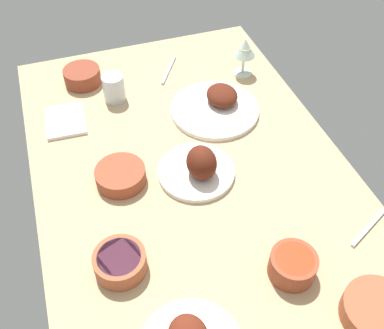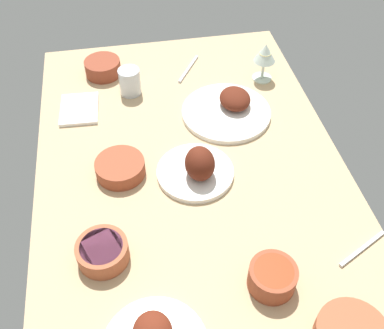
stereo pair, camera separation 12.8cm
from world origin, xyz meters
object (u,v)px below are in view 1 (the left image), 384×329
plate_near_viewer (199,167)px  plate_center_main (217,105)px  folded_napkin (66,121)px  fork_loose (369,227)px  bowl_sauce (293,265)px  spoon_loose (169,70)px  water_tumbler (114,88)px  bowl_soup (121,175)px  wine_glass (245,50)px  bowl_potatoes (377,311)px  bowl_onions (120,262)px  bowl_cream (82,76)px

plate_near_viewer → plate_center_main: plate_near_viewer is taller
plate_center_main → plate_near_viewer: bearing=149.1°
plate_near_viewer → folded_napkin: size_ratio=1.42×
plate_near_viewer → fork_loose: plate_near_viewer is taller
bowl_sauce → spoon_loose: bearing=2.7°
water_tumbler → folded_napkin: (-6.64, 17.74, -4.02)cm
spoon_loose → bowl_soup: bearing=1.0°
bowl_sauce → wine_glass: wine_glass is taller
bowl_potatoes → wine_glass: bearing=-5.1°
bowl_onions → bowl_sauce: bowl_sauce is taller
fork_loose → folded_napkin: bearing=-70.1°
folded_napkin → fork_loose: 96.53cm
wine_glass → folded_napkin: 65.76cm
bowl_onions → fork_loose: bowl_onions is taller
bowl_potatoes → fork_loose: bowl_potatoes is taller
bowl_cream → spoon_loose: (-2.86, -30.83, -2.63)cm
bowl_soup → plate_near_viewer: bearing=-103.4°
wine_glass → folded_napkin: size_ratio=0.90×
plate_near_viewer → bowl_onions: 35.60cm
bowl_cream → bowl_sauce: bearing=-159.1°
wine_glass → water_tumbler: (0.35, 47.05, -5.30)cm
plate_near_viewer → water_tumbler: size_ratio=2.40×
plate_center_main → folded_napkin: 49.68cm
bowl_onions → spoon_loose: 81.93cm
plate_center_main → folded_napkin: size_ratio=1.87×
bowl_cream → water_tumbler: size_ratio=1.38×
plate_near_viewer → spoon_loose: size_ratio=1.28×
folded_napkin → plate_center_main: bearing=-101.4°
bowl_soup → folded_napkin: (30.59, 11.61, -1.89)cm
bowl_cream → bowl_onions: bowl_cream is taller
plate_center_main → bowl_potatoes: (-78.39, -7.74, 0.79)cm
plate_near_viewer → plate_center_main: 30.20cm
plate_near_viewer → bowl_soup: (5.13, 21.59, -1.00)cm
bowl_cream → folded_napkin: bowl_cream is taller
bowl_sauce → folded_napkin: 84.54cm
plate_center_main → bowl_sauce: bearing=175.6°
spoon_loose → folded_napkin: bearing=-35.7°
folded_napkin → fork_loose: size_ratio=0.95×
bowl_onions → folded_napkin: (58.05, 5.48, -2.31)cm
plate_center_main → wine_glass: (16.11, -16.12, 8.05)cm
plate_center_main → spoon_loose: 27.68cm
fork_loose → bowl_cream: bearing=-81.0°
plate_near_viewer → plate_center_main: bearing=-30.9°
water_tumbler → spoon_loose: bearing=-66.2°
bowl_soup → plate_center_main: bearing=-60.7°
bowl_cream → folded_napkin: bearing=155.1°
bowl_onions → fork_loose: size_ratio=0.78×
water_tumbler → wine_glass: bearing=-90.4°
bowl_potatoes → bowl_cream: size_ratio=1.23×
bowl_soup → fork_loose: (-36.64, -57.66, -2.09)cm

